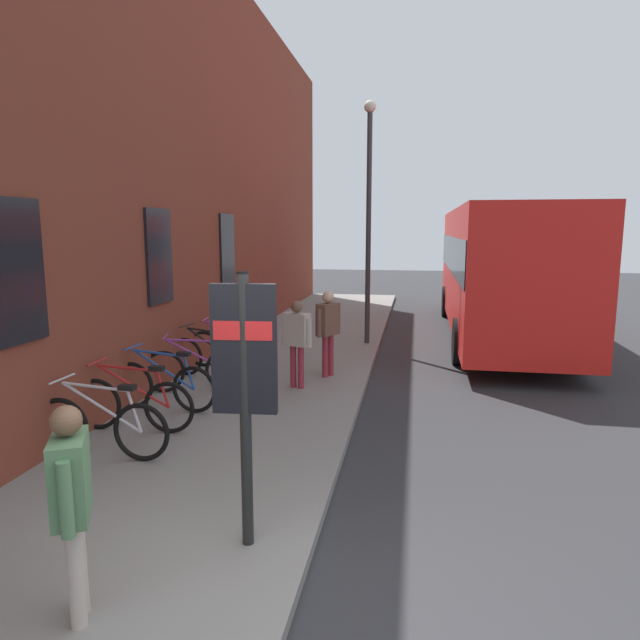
{
  "coord_description": "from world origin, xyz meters",
  "views": [
    {
      "loc": [
        -3.46,
        -0.83,
        2.86
      ],
      "look_at": [
        4.34,
        0.5,
        1.57
      ],
      "focal_mm": 31.5,
      "sensor_mm": 36.0,
      "label": 1
    }
  ],
  "objects": [
    {
      "name": "ground",
      "position": [
        6.0,
        -1.0,
        0.0
      ],
      "size": [
        60.0,
        60.0,
        0.0
      ],
      "primitive_type": "plane",
      "color": "#2D2D30"
    },
    {
      "name": "sidewalk_pavement",
      "position": [
        8.0,
        1.75,
        0.06
      ],
      "size": [
        24.0,
        3.5,
        0.12
      ],
      "primitive_type": "cube",
      "color": "gray",
      "rests_on": "ground"
    },
    {
      "name": "station_facade",
      "position": [
        8.99,
        3.8,
        4.35
      ],
      "size": [
        22.0,
        0.65,
        8.7
      ],
      "color": "brown",
      "rests_on": "ground"
    },
    {
      "name": "bicycle_nearest_sign",
      "position": [
        2.44,
        2.85,
        0.51
      ],
      "size": [
        0.48,
        1.77,
        0.97
      ],
      "color": "black",
      "rests_on": "sidewalk_pavement"
    },
    {
      "name": "bicycle_far_end",
      "position": [
        3.35,
        2.92,
        0.51
      ],
      "size": [
        0.48,
        1.77,
        0.97
      ],
      "color": "black",
      "rests_on": "sidewalk_pavement"
    },
    {
      "name": "bicycle_beside_lamp",
      "position": [
        4.27,
        2.92,
        0.51
      ],
      "size": [
        0.48,
        1.77,
        0.97
      ],
      "color": "black",
      "rests_on": "sidewalk_pavement"
    },
    {
      "name": "bicycle_by_door",
      "position": [
        5.31,
        2.82,
        0.51
      ],
      "size": [
        0.65,
        1.71,
        0.97
      ],
      "color": "black",
      "rests_on": "sidewalk_pavement"
    },
    {
      "name": "bicycle_leaning_wall",
      "position": [
        6.18,
        2.88,
        0.51
      ],
      "size": [
        0.55,
        1.74,
        0.97
      ],
      "color": "black",
      "rests_on": "sidewalk_pavement"
    },
    {
      "name": "bicycle_end_of_row",
      "position": [
        7.06,
        2.81,
        0.51
      ],
      "size": [
        0.48,
        1.77,
        0.97
      ],
      "color": "black",
      "rests_on": "sidewalk_pavement"
    },
    {
      "name": "transit_info_sign",
      "position": [
        0.94,
        0.56,
        1.72
      ],
      "size": [
        0.13,
        0.55,
        2.4
      ],
      "color": "black",
      "rests_on": "sidewalk_pavement"
    },
    {
      "name": "city_bus",
      "position": [
        11.91,
        -3.0,
        1.92
      ],
      "size": [
        10.52,
        2.72,
        3.35
      ],
      "color": "red",
      "rests_on": "ground"
    },
    {
      "name": "pedestrian_near_bus",
      "position": [
        6.67,
        0.75,
        1.1
      ],
      "size": [
        0.55,
        0.42,
        1.61
      ],
      "color": "maroon",
      "rests_on": "sidewalk_pavement"
    },
    {
      "name": "pedestrian_crossing_street",
      "position": [
        -0.2,
        1.46,
        1.08
      ],
      "size": [
        0.55,
        0.41,
        1.58
      ],
      "color": "#B2A599",
      "rests_on": "sidewalk_pavement"
    },
    {
      "name": "pedestrian_by_facade",
      "position": [
        5.82,
        1.16,
        1.05
      ],
      "size": [
        0.36,
        0.55,
        1.53
      ],
      "color": "maroon",
      "rests_on": "sidewalk_pavement"
    },
    {
      "name": "street_lamp",
      "position": [
        9.9,
        0.3,
        3.43
      ],
      "size": [
        0.28,
        0.28,
        5.63
      ],
      "color": "#333338",
      "rests_on": "sidewalk_pavement"
    }
  ]
}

